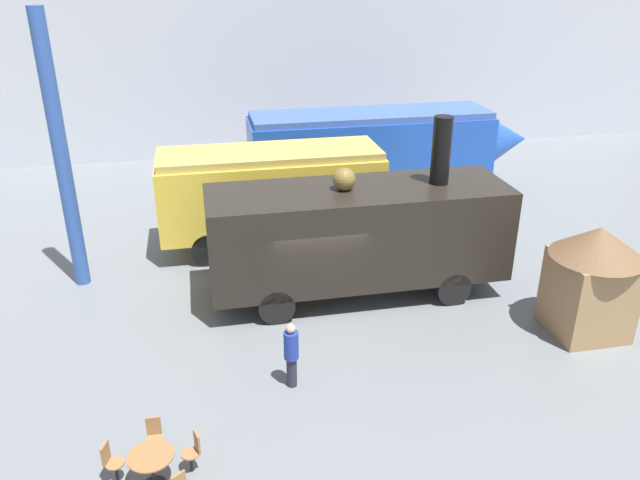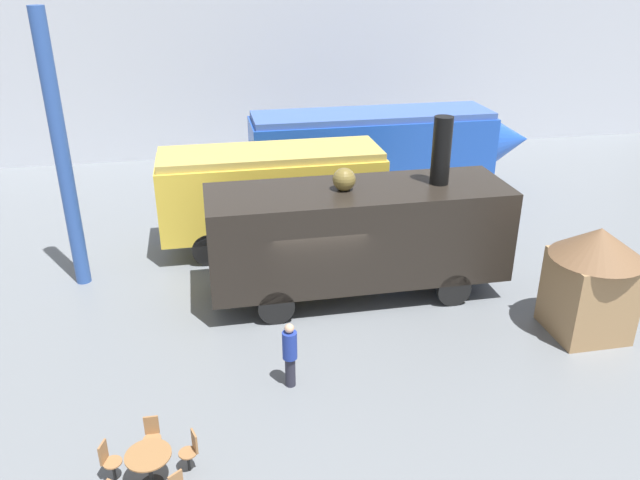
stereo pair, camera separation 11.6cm
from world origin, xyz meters
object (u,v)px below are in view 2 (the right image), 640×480
(streamlined_locomotive, at_px, (390,145))
(passenger_coach_vintage, at_px, (271,190))
(cafe_chair_0, at_px, (152,434))
(ticket_kiosk, at_px, (593,276))
(visitor_person, at_px, (290,353))
(steam_locomotive, at_px, (358,232))
(cafe_table_near, at_px, (149,461))

(streamlined_locomotive, height_order, passenger_coach_vintage, streamlined_locomotive)
(cafe_chair_0, bearing_deg, ticket_kiosk, 103.39)
(streamlined_locomotive, height_order, visitor_person, streamlined_locomotive)
(steam_locomotive, bearing_deg, cafe_chair_0, -134.85)
(streamlined_locomotive, bearing_deg, passenger_coach_vintage, -143.04)
(streamlined_locomotive, distance_m, cafe_table_near, 17.01)
(passenger_coach_vintage, distance_m, cafe_chair_0, 10.29)
(steam_locomotive, distance_m, cafe_chair_0, 8.10)
(visitor_person, bearing_deg, steam_locomotive, 56.89)
(passenger_coach_vintage, bearing_deg, visitor_person, -94.26)
(passenger_coach_vintage, relative_size, cafe_chair_0, 8.48)
(steam_locomotive, relative_size, cafe_table_near, 9.80)
(passenger_coach_vintage, bearing_deg, ticket_kiosk, -43.78)
(cafe_chair_0, bearing_deg, steam_locomotive, 136.06)
(streamlined_locomotive, xyz_separation_m, cafe_chair_0, (-8.97, -13.56, -1.66))
(steam_locomotive, height_order, ticket_kiosk, steam_locomotive)
(cafe_table_near, distance_m, ticket_kiosk, 11.53)
(cafe_chair_0, xyz_separation_m, visitor_person, (3.02, 1.66, 0.39))
(streamlined_locomotive, bearing_deg, cafe_table_near, -122.03)
(streamlined_locomotive, relative_size, ticket_kiosk, 3.91)
(cafe_chair_0, bearing_deg, visitor_person, 119.75)
(cafe_table_near, distance_m, visitor_person, 3.93)
(passenger_coach_vintage, xyz_separation_m, ticket_kiosk, (7.39, -7.08, -0.35))
(ticket_kiosk, bearing_deg, cafe_table_near, -163.60)
(steam_locomotive, relative_size, visitor_person, 5.11)
(steam_locomotive, bearing_deg, cafe_table_near, -131.11)
(ticket_kiosk, bearing_deg, passenger_coach_vintage, 136.22)
(streamlined_locomotive, relative_size, cafe_chair_0, 13.47)
(passenger_coach_vintage, bearing_deg, cafe_chair_0, -110.75)
(cafe_table_near, bearing_deg, streamlined_locomotive, 57.97)
(steam_locomotive, distance_m, ticket_kiosk, 6.27)
(streamlined_locomotive, relative_size, passenger_coach_vintage, 1.59)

